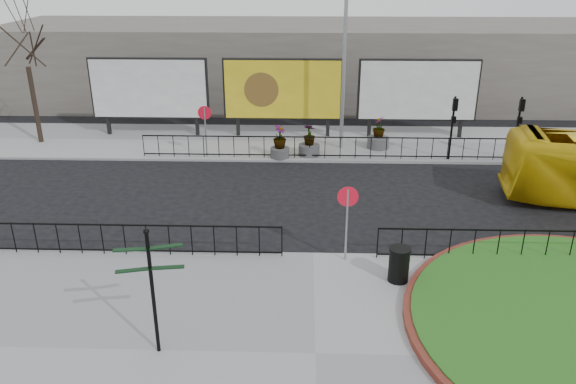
{
  "coord_description": "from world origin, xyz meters",
  "views": [
    {
      "loc": [
        -0.32,
        -15.97,
        8.88
      ],
      "look_at": [
        -0.84,
        0.59,
        1.99
      ],
      "focal_mm": 35.0,
      "sensor_mm": 36.0,
      "label": 1
    }
  ],
  "objects_px": {
    "billboard_mid": "(283,90)",
    "planter_a": "(280,144)",
    "fingerpost_sign": "(151,280)",
    "litter_bin": "(399,264)",
    "lamp_post": "(345,52)",
    "planter_c": "(378,137)",
    "planter_b": "(309,144)"
  },
  "relations": [
    {
      "from": "litter_bin",
      "to": "planter_a",
      "type": "relative_size",
      "value": 0.68
    },
    {
      "from": "fingerpost_sign",
      "to": "planter_b",
      "type": "bearing_deg",
      "value": 67.81
    },
    {
      "from": "billboard_mid",
      "to": "lamp_post",
      "type": "xyz_separation_m",
      "value": [
        3.01,
        -1.97,
        2.23
      ]
    },
    {
      "from": "billboard_mid",
      "to": "planter_b",
      "type": "relative_size",
      "value": 4.02
    },
    {
      "from": "planter_b",
      "to": "planter_c",
      "type": "xyz_separation_m",
      "value": [
        3.45,
        1.23,
        0.01
      ]
    },
    {
      "from": "lamp_post",
      "to": "litter_bin",
      "type": "distance_m",
      "value": 13.31
    },
    {
      "from": "planter_b",
      "to": "planter_c",
      "type": "height_order",
      "value": "planter_c"
    },
    {
      "from": "billboard_mid",
      "to": "lamp_post",
      "type": "bearing_deg",
      "value": -33.25
    },
    {
      "from": "lamp_post",
      "to": "planter_c",
      "type": "distance_m",
      "value": 4.53
    },
    {
      "from": "billboard_mid",
      "to": "fingerpost_sign",
      "type": "relative_size",
      "value": 1.89
    },
    {
      "from": "lamp_post",
      "to": "planter_a",
      "type": "height_order",
      "value": "lamp_post"
    },
    {
      "from": "lamp_post",
      "to": "planter_b",
      "type": "bearing_deg",
      "value": -142.57
    },
    {
      "from": "planter_a",
      "to": "planter_c",
      "type": "relative_size",
      "value": 0.98
    },
    {
      "from": "billboard_mid",
      "to": "planter_b",
      "type": "bearing_deg",
      "value": -66.4
    },
    {
      "from": "fingerpost_sign",
      "to": "litter_bin",
      "type": "relative_size",
      "value": 3.09
    },
    {
      "from": "planter_a",
      "to": "planter_c",
      "type": "distance_m",
      "value": 5.11
    },
    {
      "from": "lamp_post",
      "to": "fingerpost_sign",
      "type": "relative_size",
      "value": 2.81
    },
    {
      "from": "planter_c",
      "to": "lamp_post",
      "type": "bearing_deg",
      "value": 180.0
    },
    {
      "from": "billboard_mid",
      "to": "planter_a",
      "type": "bearing_deg",
      "value": -90.0
    },
    {
      "from": "lamp_post",
      "to": "planter_a",
      "type": "xyz_separation_m",
      "value": [
        -3.01,
        -1.6,
        -4.06
      ]
    },
    {
      "from": "litter_bin",
      "to": "planter_b",
      "type": "height_order",
      "value": "planter_b"
    },
    {
      "from": "billboard_mid",
      "to": "planter_a",
      "type": "height_order",
      "value": "billboard_mid"
    },
    {
      "from": "billboard_mid",
      "to": "lamp_post",
      "type": "relative_size",
      "value": 0.67
    },
    {
      "from": "billboard_mid",
      "to": "lamp_post",
      "type": "height_order",
      "value": "lamp_post"
    },
    {
      "from": "planter_a",
      "to": "planter_c",
      "type": "xyz_separation_m",
      "value": [
        4.85,
        1.6,
        -0.07
      ]
    },
    {
      "from": "lamp_post",
      "to": "planter_c",
      "type": "height_order",
      "value": "lamp_post"
    },
    {
      "from": "lamp_post",
      "to": "planter_a",
      "type": "relative_size",
      "value": 5.89
    },
    {
      "from": "litter_bin",
      "to": "billboard_mid",
      "type": "bearing_deg",
      "value": 105.24
    },
    {
      "from": "litter_bin",
      "to": "planter_b",
      "type": "xyz_separation_m",
      "value": [
        -2.57,
        11.37,
        0.02
      ]
    },
    {
      "from": "billboard_mid",
      "to": "planter_c",
      "type": "xyz_separation_m",
      "value": [
        4.85,
        -1.97,
        -1.91
      ]
    },
    {
      "from": "lamp_post",
      "to": "litter_bin",
      "type": "height_order",
      "value": "lamp_post"
    },
    {
      "from": "litter_bin",
      "to": "planter_b",
      "type": "relative_size",
      "value": 0.69
    }
  ]
}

